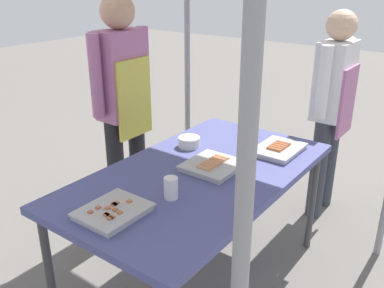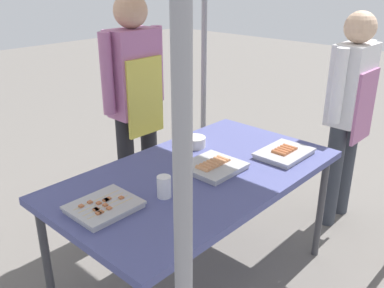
# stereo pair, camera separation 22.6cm
# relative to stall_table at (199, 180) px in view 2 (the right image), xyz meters

# --- Properties ---
(ground_plane) EXTENTS (18.00, 18.00, 0.00)m
(ground_plane) POSITION_rel_stall_table_xyz_m (0.00, 0.00, -0.70)
(ground_plane) COLOR #66605B
(stall_table) EXTENTS (1.60, 0.90, 0.75)m
(stall_table) POSITION_rel_stall_table_xyz_m (0.00, 0.00, 0.00)
(stall_table) COLOR #4C518C
(stall_table) RESTS_ON ground
(tray_grilled_sausages) EXTENTS (0.30, 0.28, 0.05)m
(tray_grilled_sausages) POSITION_rel_stall_table_xyz_m (0.08, -0.04, 0.07)
(tray_grilled_sausages) COLOR #ADADB2
(tray_grilled_sausages) RESTS_ON stall_table
(tray_meat_skewers) EXTENTS (0.30, 0.25, 0.04)m
(tray_meat_skewers) POSITION_rel_stall_table_xyz_m (-0.59, 0.05, 0.07)
(tray_meat_skewers) COLOR #ADADB2
(tray_meat_skewers) RESTS_ON stall_table
(tray_pork_links) EXTENTS (0.33, 0.24, 0.05)m
(tray_pork_links) POSITION_rel_stall_table_xyz_m (0.50, -0.23, 0.07)
(tray_pork_links) COLOR #ADADB2
(tray_pork_links) RESTS_ON stall_table
(condiment_bowl) EXTENTS (0.13, 0.13, 0.06)m
(condiment_bowl) POSITION_rel_stall_table_xyz_m (0.25, 0.26, 0.08)
(condiment_bowl) COLOR silver
(condiment_bowl) RESTS_ON stall_table
(drink_cup_near_edge) EXTENTS (0.07, 0.07, 0.11)m
(drink_cup_near_edge) POSITION_rel_stall_table_xyz_m (-0.32, -0.06, 0.11)
(drink_cup_near_edge) COLOR white
(drink_cup_near_edge) RESTS_ON stall_table
(vendor_woman) EXTENTS (0.52, 0.23, 1.64)m
(vendor_woman) POSITION_rel_stall_table_xyz_m (0.26, 0.83, 0.28)
(vendor_woman) COLOR black
(vendor_woman) RESTS_ON ground
(customer_nearby) EXTENTS (0.52, 0.22, 1.53)m
(customer_nearby) POSITION_rel_stall_table_xyz_m (1.27, -0.27, 0.20)
(customer_nearby) COLOR #333842
(customer_nearby) RESTS_ON ground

